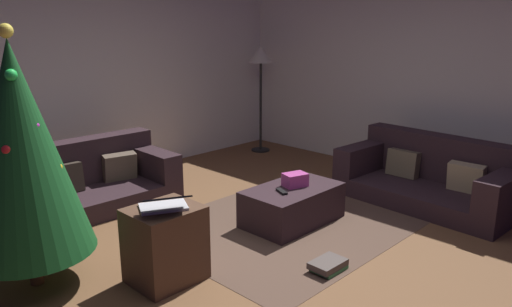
{
  "coord_description": "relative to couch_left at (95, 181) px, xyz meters",
  "views": [
    {
      "loc": [
        -2.77,
        -2.51,
        1.92
      ],
      "look_at": [
        0.37,
        0.55,
        0.75
      ],
      "focal_mm": 34.63,
      "sensor_mm": 36.0,
      "label": 1
    }
  ],
  "objects": [
    {
      "name": "laptop",
      "position": [
        -0.45,
        -1.92,
        0.37
      ],
      "size": [
        0.47,
        0.48,
        0.17
      ],
      "color": "silver",
      "rests_on": "side_table"
    },
    {
      "name": "gift_box",
      "position": [
        1.16,
        -1.83,
        0.15
      ],
      "size": [
        0.26,
        0.22,
        0.13
      ],
      "primitive_type": "cube",
      "rotation": [
        0.0,
        0.0,
        -0.3
      ],
      "color": "#B23F8C",
      "rests_on": "ottoman"
    },
    {
      "name": "corner_partition",
      "position": [
        3.51,
        -2.25,
        1.03
      ],
      "size": [
        0.12,
        6.4,
        2.6
      ],
      "primitive_type": "cube",
      "color": "silver",
      "rests_on": "ground_plane"
    },
    {
      "name": "book_stack",
      "position": [
        0.55,
        -2.68,
        -0.23
      ],
      "size": [
        0.3,
        0.21,
        0.09
      ],
      "color": "#387A47",
      "rests_on": "ground_plane"
    },
    {
      "name": "couch_right",
      "position": [
        2.62,
        -2.55,
        -0.0
      ],
      "size": [
        1.01,
        1.9,
        0.71
      ],
      "rotation": [
        0.0,
        0.0,
        1.51
      ],
      "color": "#2D1E23",
      "rests_on": "ground_plane"
    },
    {
      "name": "couch_left",
      "position": [
        0.0,
        0.0,
        0.0
      ],
      "size": [
        1.6,
        0.91,
        0.7
      ],
      "rotation": [
        0.0,
        0.0,
        3.11
      ],
      "color": "#2D1E23",
      "rests_on": "ground_plane"
    },
    {
      "name": "tv_remote",
      "position": [
        0.93,
        -1.86,
        0.1
      ],
      "size": [
        0.11,
        0.17,
        0.02
      ],
      "primitive_type": "cube",
      "rotation": [
        0.0,
        0.0,
        -0.4
      ],
      "color": "black",
      "rests_on": "ottoman"
    },
    {
      "name": "christmas_tree",
      "position": [
        -1.15,
        -1.21,
        0.78
      ],
      "size": [
        0.92,
        0.92,
        1.92
      ],
      "color": "brown",
      "rests_on": "ground_plane"
    },
    {
      "name": "side_table",
      "position": [
        -0.43,
        -1.87,
        0.02
      ],
      "size": [
        0.52,
        0.44,
        0.59
      ],
      "primitive_type": "cube",
      "color": "#4C3323",
      "rests_on": "ground_plane"
    },
    {
      "name": "ottoman",
      "position": [
        1.11,
        -1.84,
        -0.09
      ],
      "size": [
        0.97,
        0.58,
        0.36
      ],
      "primitive_type": "cube",
      "color": "#2D1E23",
      "rests_on": "ground_plane"
    },
    {
      "name": "rear_partition",
      "position": [
        0.37,
        0.89,
        1.03
      ],
      "size": [
        6.4,
        0.12,
        2.6
      ],
      "primitive_type": "cube",
      "color": "silver",
      "rests_on": "ground_plane"
    },
    {
      "name": "ground_plane",
      "position": [
        0.37,
        -2.25,
        -0.27
      ],
      "size": [
        6.4,
        6.4,
        0.0
      ],
      "primitive_type": "plane",
      "color": "brown"
    },
    {
      "name": "area_rug",
      "position": [
        1.11,
        -1.84,
        -0.27
      ],
      "size": [
        2.6,
        2.0,
        0.01
      ],
      "primitive_type": "cube",
      "color": "brown",
      "rests_on": "ground_plane"
    },
    {
      "name": "corner_lamp",
      "position": [
        2.92,
        0.32,
        1.07
      ],
      "size": [
        0.36,
        0.36,
        1.58
      ],
      "color": "black",
      "rests_on": "ground_plane"
    }
  ]
}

